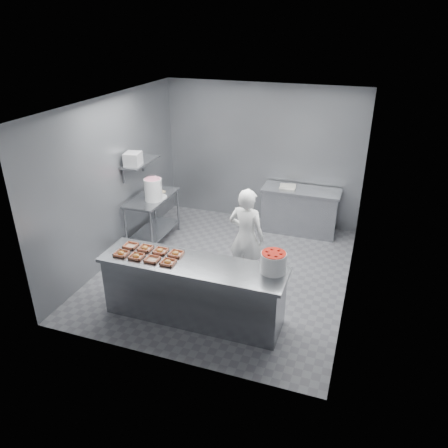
{
  "coord_description": "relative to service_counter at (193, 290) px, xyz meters",
  "views": [
    {
      "loc": [
        2.09,
        -6.02,
        3.93
      ],
      "look_at": [
        0.05,
        -0.2,
        0.97
      ],
      "focal_mm": 35.0,
      "sensor_mm": 36.0,
      "label": 1
    }
  ],
  "objects": [
    {
      "name": "tray_7",
      "position": [
        -0.3,
        0.12,
        0.47
      ],
      "size": [
        0.19,
        0.18,
        0.06
      ],
      "color": "tan",
      "rests_on": "service_counter"
    },
    {
      "name": "ceiling",
      "position": [
        0.0,
        1.35,
        2.35
      ],
      "size": [
        4.5,
        4.5,
        0.0
      ],
      "primitive_type": "plane",
      "rotation": [
        3.14,
        0.0,
        0.0
      ],
      "color": "white",
      "rests_on": "wall_back"
    },
    {
      "name": "tray_6",
      "position": [
        -0.54,
        0.12,
        0.47
      ],
      "size": [
        0.19,
        0.18,
        0.06
      ],
      "color": "tan",
      "rests_on": "service_counter"
    },
    {
      "name": "tray_3",
      "position": [
        -0.3,
        -0.12,
        0.47
      ],
      "size": [
        0.19,
        0.18,
        0.06
      ],
      "color": "tan",
      "rests_on": "service_counter"
    },
    {
      "name": "wall_right",
      "position": [
        2.0,
        1.35,
        0.95
      ],
      "size": [
        0.04,
        4.5,
        2.8
      ],
      "primitive_type": "cube",
      "color": "slate",
      "rests_on": "ground"
    },
    {
      "name": "tray_0",
      "position": [
        -1.02,
        -0.12,
        0.47
      ],
      "size": [
        0.19,
        0.18,
        0.06
      ],
      "color": "tan",
      "rests_on": "service_counter"
    },
    {
      "name": "tray_1",
      "position": [
        -0.78,
        -0.12,
        0.47
      ],
      "size": [
        0.19,
        0.18,
        0.06
      ],
      "color": "tan",
      "rests_on": "service_counter"
    },
    {
      "name": "wall_back",
      "position": [
        0.0,
        3.6,
        0.95
      ],
      "size": [
        4.0,
        0.04,
        2.8
      ],
      "primitive_type": "cube",
      "color": "slate",
      "rests_on": "ground"
    },
    {
      "name": "tray_5",
      "position": [
        -0.78,
        0.12,
        0.47
      ],
      "size": [
        0.19,
        0.18,
        0.06
      ],
      "color": "tan",
      "rests_on": "service_counter"
    },
    {
      "name": "tray_4",
      "position": [
        -1.02,
        0.12,
        0.47
      ],
      "size": [
        0.19,
        0.18,
        0.04
      ],
      "color": "tan",
      "rests_on": "service_counter"
    },
    {
      "name": "prep_table",
      "position": [
        -1.65,
        1.95,
        0.14
      ],
      "size": [
        0.6,
        1.2,
        0.9
      ],
      "color": "slate",
      "rests_on": "ground"
    },
    {
      "name": "bucket_lid",
      "position": [
        -1.51,
        1.95,
        0.46
      ],
      "size": [
        0.42,
        0.42,
        0.02
      ],
      "primitive_type": "cylinder",
      "rotation": [
        0.0,
        0.0,
        0.38
      ],
      "color": "white",
      "rests_on": "prep_table"
    },
    {
      "name": "rag",
      "position": [
        -1.6,
        2.23,
        0.46
      ],
      "size": [
        0.18,
        0.17,
        0.02
      ],
      "primitive_type": "cube",
      "rotation": [
        0.0,
        0.0,
        -0.41
      ],
      "color": "#CCB28C",
      "rests_on": "prep_table"
    },
    {
      "name": "wall_shelf",
      "position": [
        -1.82,
        1.95,
        1.1
      ],
      "size": [
        0.35,
        0.9,
        0.03
      ],
      "primitive_type": "cube",
      "color": "slate",
      "rests_on": "wall_left"
    },
    {
      "name": "glaze_bucket",
      "position": [
        -1.53,
        1.83,
        0.66
      ],
      "size": [
        0.33,
        0.32,
        0.49
      ],
      "color": "white",
      "rests_on": "prep_table"
    },
    {
      "name": "service_counter",
      "position": [
        0.0,
        0.0,
        0.0
      ],
      "size": [
        2.6,
        0.7,
        0.9
      ],
      "color": "slate",
      "rests_on": "ground"
    },
    {
      "name": "tray_2",
      "position": [
        -0.54,
        -0.12,
        0.47
      ],
      "size": [
        0.19,
        0.18,
        0.04
      ],
      "color": "tan",
      "rests_on": "service_counter"
    },
    {
      "name": "paper_stack",
      "position": [
        0.63,
        3.25,
        0.47
      ],
      "size": [
        0.31,
        0.24,
        0.05
      ],
      "primitive_type": "cube",
      "rotation": [
        0.0,
        0.0,
        0.06
      ],
      "color": "silver",
      "rests_on": "back_counter"
    },
    {
      "name": "appliance",
      "position": [
        -1.82,
        1.71,
        1.22
      ],
      "size": [
        0.31,
        0.34,
        0.22
      ],
      "primitive_type": "cube",
      "rotation": [
        0.0,
        0.0,
        0.17
      ],
      "color": "gray",
      "rests_on": "wall_shelf"
    },
    {
      "name": "strawberry_tub",
      "position": [
        1.08,
        0.15,
        0.6
      ],
      "size": [
        0.34,
        0.34,
        0.28
      ],
      "color": "white",
      "rests_on": "service_counter"
    },
    {
      "name": "floor",
      "position": [
        0.0,
        1.35,
        -0.45
      ],
      "size": [
        4.5,
        4.5,
        0.0
      ],
      "primitive_type": "plane",
      "color": "#4C4C51",
      "rests_on": "ground"
    },
    {
      "name": "back_counter",
      "position": [
        0.9,
        3.25,
        -0.0
      ],
      "size": [
        1.5,
        0.6,
        0.9
      ],
      "color": "slate",
      "rests_on": "ground"
    },
    {
      "name": "worker",
      "position": [
        0.42,
        1.16,
        0.35
      ],
      "size": [
        0.63,
        0.45,
        1.61
      ],
      "primitive_type": "imported",
      "rotation": [
        0.0,
        0.0,
        3.02
      ],
      "color": "white",
      "rests_on": "ground"
    },
    {
      "name": "wall_left",
      "position": [
        -2.0,
        1.35,
        0.95
      ],
      "size": [
        0.04,
        4.5,
        2.8
      ],
      "primitive_type": "cube",
      "color": "slate",
      "rests_on": "ground"
    }
  ]
}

